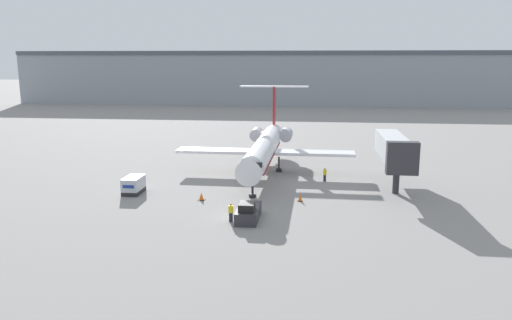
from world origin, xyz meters
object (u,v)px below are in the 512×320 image
object	(u,v)px
worker_near_tug	(231,212)
jet_bridge	(394,149)
pushback_tug	(248,212)
traffic_cone_right	(300,198)
airplane_main	(265,147)
traffic_cone_left	(201,196)
luggage_cart	(134,185)
worker_by_wing	(325,174)

from	to	relation	value
worker_near_tug	jet_bridge	size ratio (longest dim) A/B	0.13
pushback_tug	traffic_cone_right	distance (m)	8.02
airplane_main	jet_bridge	world-z (taller)	airplane_main
pushback_tug	traffic_cone_left	world-z (taller)	pushback_tug
pushback_tug	luggage_cart	size ratio (longest dim) A/B	1.49
luggage_cart	traffic_cone_right	distance (m)	18.21
airplane_main	traffic_cone_left	size ratio (longest dim) A/B	36.33
traffic_cone_right	pushback_tug	bearing A→B (deg)	-124.65
pushback_tug	worker_by_wing	xyz separation A→B (m)	(7.24, 15.49, 0.17)
pushback_tug	jet_bridge	world-z (taller)	jet_bridge
luggage_cart	worker_by_wing	xyz separation A→B (m)	(20.86, 7.86, -0.06)
traffic_cone_left	traffic_cone_right	world-z (taller)	traffic_cone_right
worker_near_tug	traffic_cone_right	xyz separation A→B (m)	(6.02, 7.37, -0.53)
worker_by_wing	traffic_cone_left	world-z (taller)	worker_by_wing
worker_near_tug	jet_bridge	bearing A→B (deg)	41.16
worker_near_tug	airplane_main	bearing A→B (deg)	86.89
pushback_tug	worker_near_tug	bearing A→B (deg)	-152.08
airplane_main	worker_near_tug	distance (m)	20.50
traffic_cone_right	luggage_cart	bearing A→B (deg)	176.72
worker_by_wing	jet_bridge	distance (m)	8.63
airplane_main	traffic_cone_right	distance (m)	14.18
airplane_main	traffic_cone_right	size ratio (longest dim) A/B	36.17
worker_by_wing	traffic_cone_right	world-z (taller)	worker_by_wing
luggage_cart	worker_by_wing	bearing A→B (deg)	20.66
pushback_tug	jet_bridge	distance (m)	20.38
worker_by_wing	traffic_cone_left	bearing A→B (deg)	-143.17
airplane_main	traffic_cone_left	xyz separation A→B (m)	(-5.30, -13.71, -3.00)
worker_near_tug	traffic_cone_left	bearing A→B (deg)	122.43
worker_near_tug	worker_by_wing	xyz separation A→B (m)	(8.71, 16.27, -0.05)
traffic_cone_left	traffic_cone_right	distance (m)	10.25
airplane_main	luggage_cart	world-z (taller)	airplane_main
luggage_cart	worker_near_tug	xyz separation A→B (m)	(12.14, -8.41, -0.00)
worker_by_wing	pushback_tug	bearing A→B (deg)	-115.05
traffic_cone_right	worker_by_wing	bearing A→B (deg)	73.21
worker_near_tug	luggage_cart	bearing A→B (deg)	145.30
pushback_tug	luggage_cart	distance (m)	15.61
traffic_cone_right	traffic_cone_left	bearing A→B (deg)	-175.73
jet_bridge	traffic_cone_left	bearing A→B (deg)	-159.55
airplane_main	worker_near_tug	bearing A→B (deg)	-93.11
jet_bridge	luggage_cart	bearing A→B (deg)	-168.41
worker_near_tug	traffic_cone_left	size ratio (longest dim) A/B	2.17
airplane_main	worker_by_wing	distance (m)	8.98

